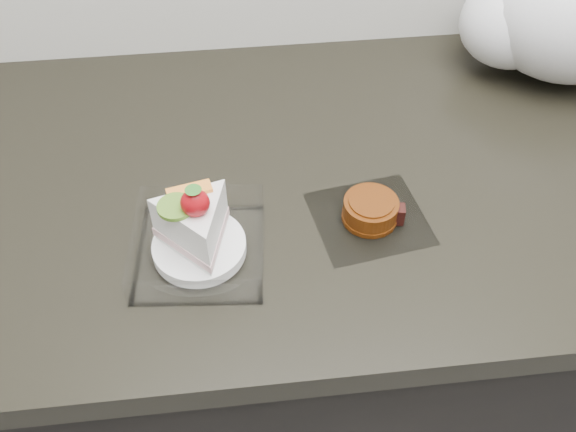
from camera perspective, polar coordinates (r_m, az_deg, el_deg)
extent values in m
cube|color=black|center=(1.29, 8.08, -10.66)|extent=(2.00, 0.60, 0.86)
cube|color=black|center=(0.94, 10.95, 3.95)|extent=(2.04, 0.64, 0.04)
cube|color=white|center=(0.80, -7.81, -3.22)|extent=(0.17, 0.17, 0.00)
cylinder|color=white|center=(0.79, -7.88, -2.77)|extent=(0.11, 0.11, 0.02)
ellipsoid|color=red|center=(0.72, -8.26, 1.16)|extent=(0.03, 0.03, 0.03)
cone|color=#2D7223|center=(0.70, -8.40, 2.09)|extent=(0.02, 0.02, 0.01)
cylinder|color=olive|center=(0.73, -9.99, 0.81)|extent=(0.04, 0.04, 0.01)
cube|color=orange|center=(0.75, -8.77, 2.26)|extent=(0.05, 0.03, 0.01)
cube|color=white|center=(0.84, 7.24, -0.19)|extent=(0.16, 0.15, 0.00)
cylinder|color=#5B260A|center=(0.82, 7.34, 0.53)|extent=(0.09, 0.09, 0.03)
cylinder|color=#5B260A|center=(0.83, 7.26, 0.00)|extent=(0.09, 0.09, 0.01)
cylinder|color=#5B260A|center=(0.81, 7.45, 1.31)|extent=(0.07, 0.07, 0.00)
cube|color=black|center=(0.83, 9.63, 0.16)|extent=(0.02, 0.02, 0.03)
ellipsoid|color=white|center=(1.09, 19.46, 15.94)|extent=(0.17, 0.15, 0.14)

